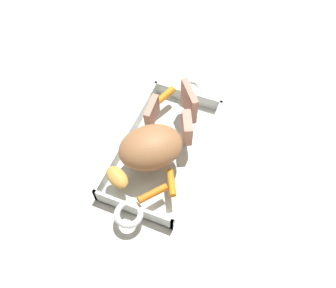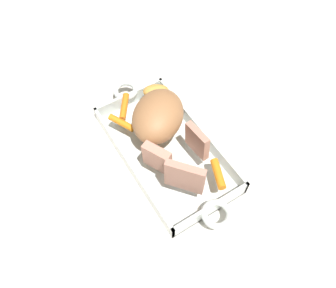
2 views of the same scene
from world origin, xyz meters
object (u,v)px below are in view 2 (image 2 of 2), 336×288
(potato_corner, at_px, (156,91))
(baby_carrot_northwest, at_px, (122,123))
(pork_roast, at_px, (158,116))
(roast_slice_thin, at_px, (185,177))
(baby_carrot_southeast, at_px, (218,174))
(roast_slice_thick, at_px, (157,158))
(baby_carrot_short, at_px, (124,107))
(roast_slice_outer, at_px, (197,141))
(roasting_dish, at_px, (166,150))

(potato_corner, bearing_deg, baby_carrot_northwest, -72.80)
(baby_carrot_northwest, bearing_deg, pork_roast, 54.37)
(roast_slice_thin, bearing_deg, baby_carrot_southeast, 76.39)
(roast_slice_thick, distance_m, baby_carrot_short, 0.18)
(pork_roast, distance_m, baby_carrot_northwest, 0.09)
(roast_slice_thin, distance_m, baby_carrot_short, 0.25)
(roast_slice_thick, bearing_deg, roast_slice_outer, 83.99)
(potato_corner, bearing_deg, roast_slice_thick, -30.03)
(baby_carrot_southeast, height_order, baby_carrot_short, same)
(pork_roast, height_order, baby_carrot_southeast, pork_roast)
(pork_roast, bearing_deg, baby_carrot_southeast, 12.71)
(baby_carrot_southeast, xyz_separation_m, baby_carrot_short, (-0.26, -0.08, -0.00))
(pork_roast, xyz_separation_m, roast_slice_thin, (0.16, -0.03, 0.00))
(roasting_dish, height_order, baby_carrot_northwest, baby_carrot_northwest)
(roast_slice_thick, distance_m, baby_carrot_southeast, 0.13)
(roast_slice_thin, bearing_deg, baby_carrot_northwest, -170.25)
(potato_corner, bearing_deg, roast_slice_thin, -17.89)
(baby_carrot_southeast, bearing_deg, roast_slice_thick, -133.23)
(baby_carrot_short, bearing_deg, baby_carrot_southeast, 17.03)
(roasting_dish, relative_size, roast_slice_outer, 6.87)
(baby_carrot_southeast, xyz_separation_m, potato_corner, (-0.26, 0.01, 0.01))
(pork_roast, relative_size, roast_slice_thick, 2.36)
(baby_carrot_southeast, bearing_deg, pork_roast, -167.29)
(roast_slice_thin, relative_size, baby_carrot_southeast, 1.18)
(roast_slice_outer, xyz_separation_m, baby_carrot_southeast, (0.08, 0.00, -0.02))
(roast_slice_thin, height_order, potato_corner, roast_slice_thin)
(pork_roast, bearing_deg, baby_carrot_northwest, -125.63)
(roast_slice_thin, bearing_deg, pork_roast, 167.99)
(roast_slice_outer, relative_size, baby_carrot_northwest, 1.01)
(baby_carrot_northwest, bearing_deg, roasting_dish, 31.50)
(roast_slice_thin, relative_size, potato_corner, 1.26)
(pork_roast, height_order, baby_carrot_short, pork_roast)
(potato_corner, bearing_deg, pork_roast, -27.81)
(baby_carrot_southeast, bearing_deg, baby_carrot_northwest, -154.21)
(pork_roast, height_order, roast_slice_thick, pork_roast)
(baby_carrot_short, bearing_deg, roast_slice_thick, -4.29)
(roast_slice_thick, xyz_separation_m, potato_corner, (-0.17, 0.10, -0.02))
(roast_slice_thick, bearing_deg, pork_roast, 147.90)
(pork_roast, distance_m, roast_slice_outer, 0.10)
(roast_slice_thick, xyz_separation_m, baby_carrot_short, (-0.18, 0.01, -0.02))
(pork_roast, height_order, baby_carrot_northwest, pork_roast)
(roast_slice_outer, bearing_deg, baby_carrot_short, -156.63)
(roast_slice_outer, bearing_deg, roast_slice_thin, -49.91)
(roasting_dish, xyz_separation_m, baby_carrot_short, (-0.14, -0.03, 0.04))
(baby_carrot_northwest, bearing_deg, roast_slice_thick, 6.12)
(roast_slice_outer, height_order, baby_carrot_short, roast_slice_outer)
(roast_slice_thick, distance_m, baby_carrot_northwest, 0.14)
(roast_slice_outer, distance_m, baby_carrot_northwest, 0.18)
(roast_slice_thick, height_order, baby_carrot_northwest, roast_slice_thick)
(roast_slice_outer, height_order, baby_carrot_northwest, roast_slice_outer)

